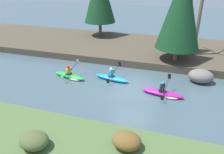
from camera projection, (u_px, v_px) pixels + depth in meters
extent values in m
plane|color=#425660|center=(131.00, 90.00, 14.89)|extent=(90.00, 90.00, 0.00)
cube|color=#4C4233|center=(150.00, 49.00, 22.03)|extent=(44.00, 9.28, 0.62)
cylinder|color=brown|center=(100.00, 29.00, 25.44)|extent=(0.36, 0.36, 1.57)
cylinder|color=brown|center=(175.00, 54.00, 18.27)|extent=(0.36, 0.36, 1.07)
cone|color=#143D1E|center=(181.00, 8.00, 16.68)|extent=(3.52, 3.52, 6.32)
cylinder|color=brown|center=(181.00, 45.00, 20.15)|extent=(0.36, 0.36, 1.20)
cone|color=#143D1E|center=(186.00, 7.00, 18.68)|extent=(2.27, 2.27, 5.68)
cylinder|color=#7A664C|center=(198.00, 28.00, 18.66)|extent=(0.28, 0.28, 4.78)
ellipsoid|color=#4C562D|center=(34.00, 141.00, 8.98)|extent=(1.25, 1.04, 0.68)
ellipsoid|color=brown|center=(127.00, 141.00, 8.98)|extent=(1.23, 1.03, 0.67)
ellipsoid|color=#C61999|center=(162.00, 93.00, 14.20)|extent=(2.75, 0.91, 0.34)
cone|color=#C61999|center=(182.00, 97.00, 13.73)|extent=(0.37, 0.24, 0.20)
cylinder|color=black|center=(162.00, 91.00, 14.15)|extent=(0.53, 0.53, 0.08)
cylinder|color=black|center=(162.00, 88.00, 14.05)|extent=(0.33, 0.33, 0.42)
sphere|color=#1E89D1|center=(163.00, 83.00, 13.91)|extent=(0.26, 0.26, 0.23)
cylinder|color=black|center=(165.00, 85.00, 14.17)|extent=(0.12, 0.23, 0.35)
cylinder|color=black|center=(163.00, 88.00, 13.78)|extent=(0.12, 0.23, 0.35)
cylinder|color=black|center=(166.00, 87.00, 13.91)|extent=(0.26, 1.90, 0.65)
cube|color=black|center=(169.00, 76.00, 14.56)|extent=(0.22, 0.18, 0.41)
cube|color=black|center=(162.00, 98.00, 13.26)|extent=(0.22, 0.18, 0.41)
ellipsoid|color=white|center=(171.00, 96.00, 14.03)|extent=(1.17, 0.82, 0.18)
ellipsoid|color=#1993D6|center=(112.00, 78.00, 16.26)|extent=(2.76, 1.07, 0.34)
cone|color=#1993D6|center=(127.00, 81.00, 15.73)|extent=(0.38, 0.26, 0.20)
cylinder|color=black|center=(111.00, 76.00, 16.22)|extent=(0.56, 0.56, 0.08)
cylinder|color=#1984CC|center=(111.00, 73.00, 16.11)|extent=(0.35, 0.35, 0.42)
sphere|color=white|center=(111.00, 69.00, 15.97)|extent=(0.27, 0.27, 0.23)
cylinder|color=#1984CC|center=(114.00, 71.00, 16.22)|extent=(0.13, 0.24, 0.35)
cylinder|color=#1984CC|center=(111.00, 73.00, 15.84)|extent=(0.13, 0.24, 0.35)
cylinder|color=black|center=(114.00, 72.00, 15.96)|extent=(0.37, 1.89, 0.65)
cube|color=black|center=(120.00, 64.00, 16.59)|extent=(0.22, 0.19, 0.41)
cube|color=black|center=(108.00, 81.00, 15.33)|extent=(0.22, 0.19, 0.41)
ellipsoid|color=green|center=(69.00, 76.00, 16.64)|extent=(2.77, 1.12, 0.34)
cone|color=green|center=(83.00, 79.00, 16.09)|extent=(0.38, 0.27, 0.20)
cylinder|color=black|center=(69.00, 74.00, 16.60)|extent=(0.57, 0.57, 0.08)
cylinder|color=yellow|center=(68.00, 71.00, 16.49)|extent=(0.35, 0.35, 0.42)
sphere|color=red|center=(68.00, 67.00, 16.35)|extent=(0.27, 0.27, 0.23)
cylinder|color=yellow|center=(71.00, 69.00, 16.60)|extent=(0.13, 0.24, 0.35)
cylinder|color=yellow|center=(67.00, 71.00, 16.22)|extent=(0.13, 0.24, 0.35)
cylinder|color=black|center=(71.00, 70.00, 16.34)|extent=(0.41, 1.88, 0.65)
cube|color=white|center=(78.00, 62.00, 16.96)|extent=(0.23, 0.19, 0.41)
cube|color=white|center=(63.00, 78.00, 15.72)|extent=(0.23, 0.19, 0.41)
ellipsoid|color=white|center=(75.00, 78.00, 16.43)|extent=(1.22, 0.90, 0.18)
ellipsoid|color=slate|center=(201.00, 76.00, 15.81)|extent=(1.75, 1.37, 0.99)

